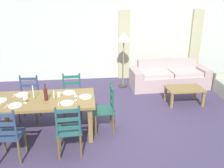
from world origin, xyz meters
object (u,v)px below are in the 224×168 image
(wine_glass_near_right, at_px, (75,95))
(couch, at_px, (168,78))
(coffee_cup_primary, at_px, (59,95))
(wine_bottle, at_px, (46,94))
(coffee_cup_secondary, at_px, (26,96))
(dining_table, at_px, (44,103))
(dining_chair_far_left, at_px, (29,98))
(standing_lamp, at_px, (124,40))
(dining_chair_far_right, at_px, (72,96))
(dining_chair_near_right, at_px, (69,130))
(dining_chair_near_left, at_px, (8,135))
(dining_chair_head_east, at_px, (106,109))
(wine_glass_near_left, at_px, (24,97))
(coffee_table, at_px, (184,90))

(wine_glass_near_right, xyz_separation_m, couch, (2.67, 2.42, -0.57))
(wine_glass_near_right, xyz_separation_m, coffee_cup_primary, (-0.32, 0.21, -0.07))
(wine_bottle, bearing_deg, coffee_cup_secondary, 159.29)
(dining_table, xyz_separation_m, dining_chair_far_left, (-0.44, 0.72, -0.19))
(couch, xyz_separation_m, standing_lamp, (-1.35, 0.18, 1.12))
(coffee_cup_secondary, xyz_separation_m, standing_lamp, (2.24, 2.39, 0.62))
(dining_chair_far_right, relative_size, couch, 0.42)
(dining_chair_far_left, relative_size, standing_lamp, 0.59)
(dining_chair_near_right, relative_size, wine_glass_near_right, 5.96)
(wine_glass_near_right, bearing_deg, standing_lamp, 63.13)
(dining_chair_near_right, distance_m, standing_lamp, 3.62)
(dining_chair_near_left, height_order, coffee_cup_primary, dining_chair_near_left)
(dining_chair_head_east, distance_m, wine_glass_near_left, 1.54)
(wine_glass_near_right, height_order, couch, wine_glass_near_right)
(dining_chair_far_left, bearing_deg, dining_chair_head_east, -23.64)
(coffee_table, bearing_deg, wine_bottle, -160.42)
(wine_glass_near_right, relative_size, coffee_cup_primary, 1.79)
(dining_chair_near_left, xyz_separation_m, coffee_cup_secondary, (0.15, 0.84, 0.32))
(wine_glass_near_right, bearing_deg, wine_bottle, 172.09)
(dining_chair_head_east, bearing_deg, coffee_cup_secondary, 177.13)
(coffee_cup_secondary, relative_size, couch, 0.04)
(dining_chair_near_left, relative_size, dining_chair_far_right, 1.00)
(dining_chair_far_right, distance_m, standing_lamp, 2.42)
(wine_glass_near_right, bearing_deg, dining_chair_near_left, -149.87)
(dining_chair_far_right, bearing_deg, wine_glass_near_left, -130.79)
(dining_chair_near_right, relative_size, standing_lamp, 0.59)
(dining_chair_head_east, xyz_separation_m, wine_glass_near_left, (-1.48, -0.16, 0.38))
(coffee_cup_primary, height_order, coffee_table, coffee_cup_primary)
(couch, height_order, coffee_table, couch)
(dining_chair_near_left, bearing_deg, dining_chair_near_right, 2.23)
(dining_table, distance_m, wine_bottle, 0.22)
(dining_chair_head_east, relative_size, couch, 0.42)
(dining_chair_head_east, bearing_deg, dining_table, -179.45)
(dining_chair_far_left, bearing_deg, wine_glass_near_right, -39.40)
(wine_bottle, height_order, couch, wine_bottle)
(dining_chair_near_left, height_order, dining_chair_head_east, same)
(coffee_cup_secondary, relative_size, standing_lamp, 0.05)
(dining_table, bearing_deg, dining_chair_far_left, 121.64)
(dining_chair_head_east, xyz_separation_m, coffee_cup_primary, (-0.90, 0.07, 0.32))
(couch, relative_size, standing_lamp, 1.40)
(dining_table, height_order, couch, couch)
(coffee_cup_primary, xyz_separation_m, standing_lamp, (1.64, 2.40, 0.62))
(dining_chair_near_left, distance_m, couch, 4.82)
(dining_table, distance_m, dining_chair_far_left, 0.87)
(dining_chair_far_right, xyz_separation_m, coffee_table, (2.76, 0.31, -0.12))
(wine_glass_near_left, relative_size, coffee_table, 0.18)
(dining_chair_far_right, xyz_separation_m, coffee_cup_primary, (-0.21, -0.69, 0.32))
(dining_chair_near_left, distance_m, dining_chair_near_right, 0.96)
(coffee_cup_primary, bearing_deg, wine_glass_near_left, -158.70)
(couch, bearing_deg, coffee_cup_primary, -143.48)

